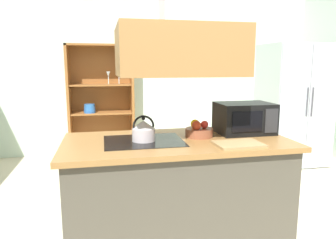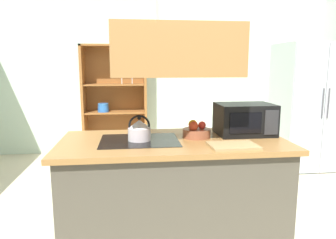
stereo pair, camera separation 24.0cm
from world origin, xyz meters
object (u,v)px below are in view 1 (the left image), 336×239
Objects in this scene: dish_cabinet at (101,108)px; cutting_board at (238,144)px; fruit_bowl at (199,131)px; kettle at (144,130)px; microwave at (244,118)px; refrigerator at (293,105)px.

dish_cabinet is 3.24m from cutting_board.
dish_cabinet reaches higher than fruit_bowl.
kettle is 0.43× the size of microwave.
kettle is at bearing 157.97° from cutting_board.
refrigerator is 2.35m from microwave.
fruit_bowl is at bearing 6.99° from kettle.
dish_cabinet is 2.87m from fruit_bowl.
cutting_board is at bearing -22.03° from kettle.
fruit_bowl is (0.46, 0.06, -0.03)m from kettle.
refrigerator is at bearing 41.12° from fruit_bowl.
cutting_board is 0.46m from microwave.
refrigerator is 2.99m from dish_cabinet.
microwave is 2.05× the size of fruit_bowl.
microwave is (-1.61, -1.71, 0.14)m from refrigerator.
microwave is 0.44m from fruit_bowl.
fruit_bowl is (-0.43, -0.06, -0.08)m from microwave.
kettle reaches higher than fruit_bowl.
kettle is at bearing -83.33° from dish_cabinet.
cutting_board is 0.74× the size of microwave.
refrigerator is 0.99× the size of dish_cabinet.
refrigerator is at bearing 46.80° from microwave.
cutting_board is at bearing -131.12° from refrigerator.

